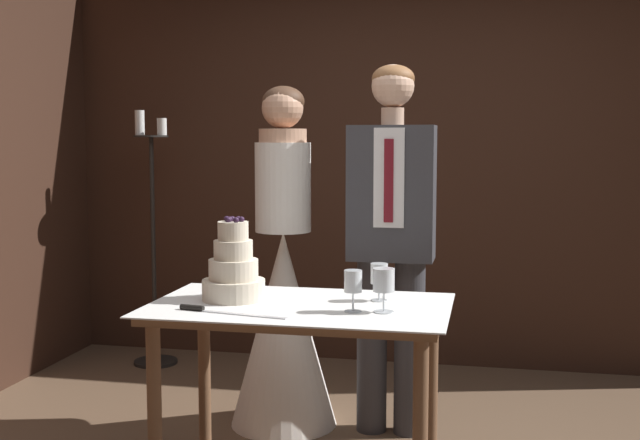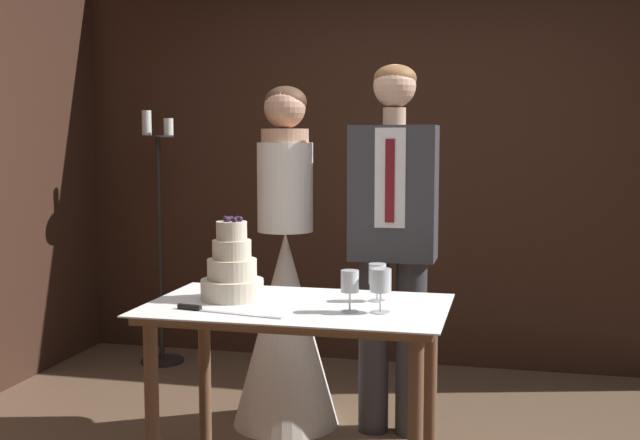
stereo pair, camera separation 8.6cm
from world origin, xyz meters
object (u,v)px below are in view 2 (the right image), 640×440
(tiered_cake, at_px, (232,271))
(groom, at_px, (393,230))
(wine_glass_far, at_px, (350,284))
(candle_stand, at_px, (160,248))
(wine_glass_middle, at_px, (377,276))
(bride, at_px, (286,302))
(cake_table, at_px, (297,331))
(wine_glass_near, at_px, (381,282))
(cake_knife, at_px, (209,310))

(tiered_cake, height_order, groom, groom)
(wine_glass_far, relative_size, candle_stand, 0.10)
(wine_glass_middle, bearing_deg, wine_glass_far, -106.67)
(tiered_cake, bearing_deg, bride, 88.78)
(cake_table, distance_m, wine_glass_near, 0.43)
(cake_knife, bearing_deg, candle_stand, 129.82)
(wine_glass_near, height_order, bride, bride)
(tiered_cake, xyz_separation_m, wine_glass_middle, (0.59, 0.10, -0.01))
(cake_knife, distance_m, bride, 1.02)
(tiered_cake, xyz_separation_m, candle_stand, (-1.09, 1.65, -0.16))
(cake_table, xyz_separation_m, wine_glass_near, (0.35, -0.08, 0.23))
(wine_glass_near, distance_m, wine_glass_far, 0.12)
(cake_table, xyz_separation_m, candle_stand, (-1.38, 1.69, 0.07))
(wine_glass_middle, height_order, groom, groom)
(cake_table, height_order, groom, groom)
(bride, bearing_deg, wine_glass_far, -60.14)
(wine_glass_middle, bearing_deg, candle_stand, 137.20)
(bride, bearing_deg, wine_glass_near, -54.25)
(cake_table, bearing_deg, candle_stand, 129.10)
(wine_glass_middle, bearing_deg, wine_glass_near, -77.58)
(bride, height_order, groom, groom)
(tiered_cake, bearing_deg, cake_table, -7.55)
(wine_glass_middle, xyz_separation_m, bride, (-0.58, 0.65, -0.27))
(cake_table, relative_size, candle_stand, 0.73)
(wine_glass_far, height_order, groom, groom)
(cake_knife, xyz_separation_m, wine_glass_middle, (0.60, 0.35, 0.10))
(tiered_cake, relative_size, cake_knife, 0.77)
(wine_glass_near, bearing_deg, candle_stand, 134.30)
(wine_glass_far, bearing_deg, cake_knife, -167.22)
(bride, height_order, candle_stand, bride)
(cake_knife, bearing_deg, wine_glass_far, 23.02)
(wine_glass_middle, distance_m, groom, 0.66)
(wine_glass_middle, distance_m, bride, 0.91)
(cake_table, distance_m, groom, 0.90)
(wine_glass_near, bearing_deg, wine_glass_far, -171.65)
(cake_knife, xyz_separation_m, bride, (0.02, 1.00, -0.17))
(cake_table, relative_size, bride, 0.70)
(cake_table, relative_size, wine_glass_middle, 7.73)
(cake_table, xyz_separation_m, wine_glass_middle, (0.30, 0.14, 0.22))
(wine_glass_near, distance_m, wine_glass_middle, 0.22)
(cake_table, distance_m, candle_stand, 2.18)
(bride, bearing_deg, wine_glass_middle, -48.53)
(cake_table, height_order, wine_glass_near, wine_glass_near)
(cake_knife, bearing_deg, wine_glass_near, 22.23)
(wine_glass_far, xyz_separation_m, groom, (0.04, 0.88, 0.11))
(tiered_cake, bearing_deg, wine_glass_middle, 9.62)
(cake_table, relative_size, wine_glass_near, 7.06)
(cake_table, bearing_deg, wine_glass_far, -21.58)
(tiered_cake, relative_size, wine_glass_far, 2.13)
(cake_knife, relative_size, groom, 0.25)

